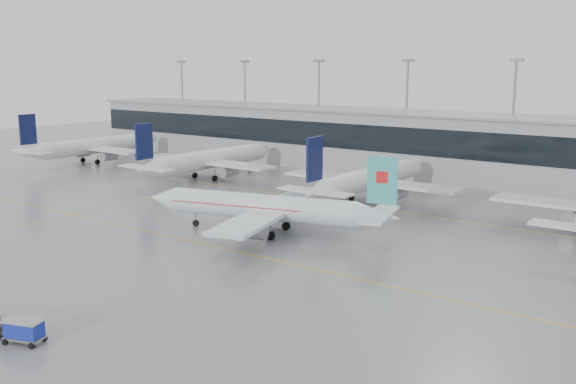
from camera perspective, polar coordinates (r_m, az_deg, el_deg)
The scene contains 13 objects.
ground at distance 76.15m, azimuth -5.42°, elevation -5.10°, with size 320.00×320.00×0.00m, color gray.
taxi_line_main at distance 76.15m, azimuth -5.42°, elevation -5.10°, with size 120.00×0.25×0.01m, color gold.
taxi_line_north at distance 99.72m, azimuth 6.19°, elevation -1.21°, with size 120.00×0.25×0.01m, color gold.
taxi_line_cross at distance 107.23m, azimuth -11.99°, elevation -0.52°, with size 0.25×60.00×0.01m, color gold.
terminal at distance 127.01m, azimuth 13.63°, elevation 3.95°, with size 180.00×15.00×12.00m, color #99999C.
terminal_glass at distance 119.97m, azimuth 12.23°, elevation 4.33°, with size 180.00×0.20×5.00m, color black.
terminal_roof at distance 126.42m, azimuth 13.76°, elevation 6.74°, with size 182.00×16.00×0.40m, color gray.
light_masts at distance 131.88m, azimuth 14.81°, elevation 7.36°, with size 156.40×1.00×22.60m.
air_canada_jet at distance 81.85m, azimuth -1.61°, elevation -1.45°, with size 34.38×27.58×10.76m.
parked_jet_a at distance 149.07m, azimuth -16.89°, elevation 3.92°, with size 29.64×36.96×11.72m.
parked_jet_b at distance 122.90m, azimuth -7.08°, elevation 2.87°, with size 29.64×36.96×11.72m.
parked_jet_c at distance 102.15m, azimuth 7.28°, elevation 1.18°, with size 29.64×36.96×11.72m.
baggage_cart at distance 54.95m, azimuth -22.42°, elevation -11.26°, with size 3.40×2.60×1.87m.
Camera 1 is at (49.20, -54.10, 21.27)m, focal length 40.00 mm.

